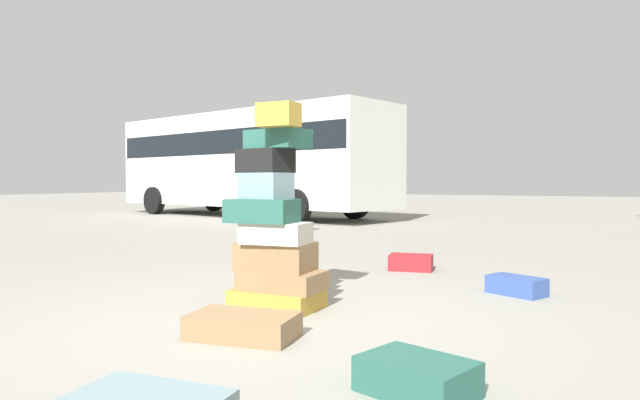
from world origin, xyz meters
TOP-DOWN VIEW (x-y plane):
  - ground_plane at (0.00, 0.00)m, footprint 80.00×80.00m
  - suitcase_tower at (-0.14, 0.32)m, footprint 0.92×0.73m
  - suitcase_teal_left_side at (1.62, -1.09)m, footprint 0.65×0.54m
  - suitcase_navy_right_side at (1.69, 1.84)m, footprint 0.60×0.49m
  - suitcase_brown_foreground_far at (0.20, -0.63)m, footprint 0.81×0.55m
  - suitcase_maroon_behind_tower at (0.29, 2.84)m, footprint 0.59×0.46m
  - person_bearded_onlooker at (-2.41, 3.72)m, footprint 0.30×0.33m
  - person_tourist_with_camera at (-3.44, 5.97)m, footprint 0.30×0.31m
  - parked_bus at (-7.60, 10.75)m, footprint 10.29×4.77m

SIDE VIEW (x-z plane):
  - ground_plane at x=0.00m, z-range 0.00..0.00m
  - suitcase_brown_foreground_far at x=0.20m, z-range 0.00..0.17m
  - suitcase_navy_right_side at x=1.69m, z-range 0.00..0.18m
  - suitcase_teal_left_side at x=1.62m, z-range 0.00..0.19m
  - suitcase_maroon_behind_tower at x=0.29m, z-range 0.00..0.19m
  - suitcase_tower at x=-0.14m, z-range -0.19..1.58m
  - person_bearded_onlooker at x=-2.41m, z-range 0.15..1.74m
  - person_tourist_with_camera at x=-3.44m, z-range 0.16..1.75m
  - parked_bus at x=-7.60m, z-range 0.26..3.41m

